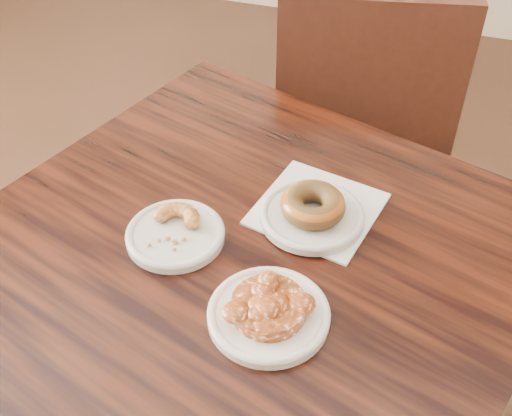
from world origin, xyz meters
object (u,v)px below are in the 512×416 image
(glazed_donut, at_px, (313,205))
(cruller_fragment, at_px, (174,227))
(cafe_table, at_px, (243,396))
(apple_fritter, at_px, (269,304))
(chair_far, at_px, (356,137))

(glazed_donut, relative_size, cruller_fragment, 1.15)
(cafe_table, bearing_deg, glazed_donut, 68.68)
(glazed_donut, bearing_deg, apple_fritter, -92.61)
(chair_far, height_order, apple_fritter, chair_far)
(cruller_fragment, bearing_deg, cafe_table, -1.55)
(cafe_table, relative_size, apple_fritter, 5.88)
(cafe_table, height_order, apple_fritter, apple_fritter)
(cafe_table, relative_size, cruller_fragment, 9.37)
(chair_far, bearing_deg, glazed_donut, 80.88)
(cafe_table, distance_m, chair_far, 0.76)
(glazed_donut, relative_size, apple_fritter, 0.72)
(chair_far, bearing_deg, apple_fritter, 79.71)
(apple_fritter, distance_m, cruller_fragment, 0.20)
(cafe_table, bearing_deg, chair_far, 104.26)
(cafe_table, xyz_separation_m, apple_fritter, (0.07, -0.10, 0.40))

